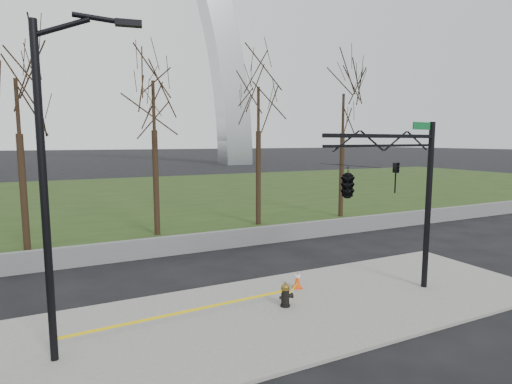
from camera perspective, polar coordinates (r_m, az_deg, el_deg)
name	(u,v)px	position (r m, az deg, el deg)	size (l,w,h in m)	color
ground	(297,310)	(13.61, 5.70, -16.04)	(500.00, 500.00, 0.00)	black
sidewalk	(297,308)	(13.59, 5.70, -15.85)	(18.00, 6.00, 0.10)	slate
grass_strip	(134,196)	(41.48, -16.69, -0.50)	(120.00, 40.00, 0.06)	#213312
guardrail	(211,241)	(20.35, -6.32, -6.82)	(60.00, 0.30, 0.90)	#59595B
tree_row	(93,154)	(22.68, -21.76, 4.88)	(36.22, 4.00, 9.30)	black
fire_hydrant	(286,295)	(13.46, 4.14, -14.16)	(0.49, 0.32, 0.79)	black
traffic_cone	(298,279)	(15.05, 5.81, -12.04)	(0.41, 0.41, 0.63)	#ED440C
street_light	(53,170)	(10.47, -26.41, 2.80)	(2.38, 0.59, 8.21)	black
traffic_signal_mast	(366,180)	(13.02, 15.03, 1.60)	(5.07, 2.53, 6.00)	black
caution_tape	(211,307)	(12.44, -6.29, -15.61)	(7.84, 1.55, 0.41)	yellow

